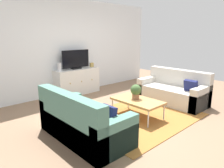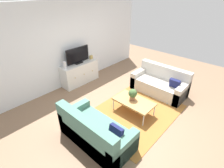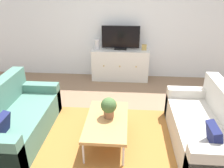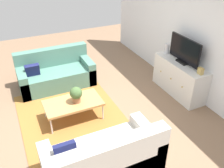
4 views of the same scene
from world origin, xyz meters
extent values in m
plane|color=#84664C|center=(0.00, 0.00, 0.00)|extent=(10.00, 10.00, 0.00)
cube|color=white|center=(0.00, 2.55, 1.35)|extent=(6.40, 0.12, 2.70)
cube|color=#9E662D|center=(0.00, -0.15, 0.01)|extent=(2.50, 1.90, 0.01)
cube|color=#4C7A6B|center=(-1.35, -0.10, 0.21)|extent=(0.80, 1.67, 0.41)
cube|color=#4C7A6B|center=(-1.65, -0.10, 0.42)|extent=(0.20, 1.67, 0.83)
cube|color=#4C7A6B|center=(-1.35, 0.65, 0.28)|extent=(0.80, 0.18, 0.56)
cube|color=#4C7A6B|center=(-1.35, -0.85, 0.28)|extent=(0.80, 0.18, 0.56)
cube|color=#191E4C|center=(-1.30, -0.61, 0.53)|extent=(0.17, 0.30, 0.31)
cube|color=beige|center=(1.35, -0.10, 0.21)|extent=(0.80, 1.67, 0.41)
cube|color=beige|center=(1.65, -0.10, 0.42)|extent=(0.20, 1.67, 0.83)
cube|color=beige|center=(1.35, 0.65, 0.28)|extent=(0.80, 0.18, 0.56)
cube|color=beige|center=(1.35, -0.85, 0.28)|extent=(0.80, 0.18, 0.56)
cube|color=#191E4C|center=(1.30, -0.61, 0.53)|extent=(0.17, 0.30, 0.31)
cube|color=#B7844C|center=(-0.01, -0.11, 0.36)|extent=(0.60, 1.06, 0.04)
cylinder|color=silver|center=(-0.27, -0.60, 0.17)|extent=(0.03, 0.03, 0.34)
cylinder|color=silver|center=(0.24, -0.60, 0.17)|extent=(0.03, 0.03, 0.34)
cylinder|color=silver|center=(-0.27, 0.38, 0.17)|extent=(0.03, 0.03, 0.34)
cylinder|color=silver|center=(0.24, 0.38, 0.17)|extent=(0.03, 0.03, 0.34)
cylinder|color=#936042|center=(0.01, -0.04, 0.44)|extent=(0.15, 0.15, 0.11)
sphere|color=#426033|center=(0.01, -0.04, 0.58)|extent=(0.23, 0.23, 0.23)
cube|color=silver|center=(0.08, 2.27, 0.37)|extent=(1.33, 0.44, 0.74)
sphere|color=#B79338|center=(-0.30, 2.04, 0.41)|extent=(0.03, 0.03, 0.03)
sphere|color=#B79338|center=(0.08, 2.04, 0.41)|extent=(0.03, 0.03, 0.03)
sphere|color=#B79338|center=(0.45, 2.04, 0.41)|extent=(0.03, 0.03, 0.03)
cube|color=black|center=(0.08, 2.29, 0.76)|extent=(0.28, 0.16, 0.04)
cube|color=black|center=(0.08, 2.29, 1.03)|extent=(0.87, 0.04, 0.50)
cylinder|color=silver|center=(-0.47, 2.27, 0.85)|extent=(0.11, 0.11, 0.23)
cube|color=tan|center=(0.62, 2.27, 0.80)|extent=(0.11, 0.07, 0.13)
camera|label=1|loc=(-3.21, -2.77, 1.70)|focal=33.25mm
camera|label=2|loc=(-3.11, -2.16, 3.00)|focal=27.34mm
camera|label=3|loc=(0.27, -2.80, 2.19)|focal=35.83mm
camera|label=4|loc=(3.65, -1.02, 3.01)|focal=39.17mm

